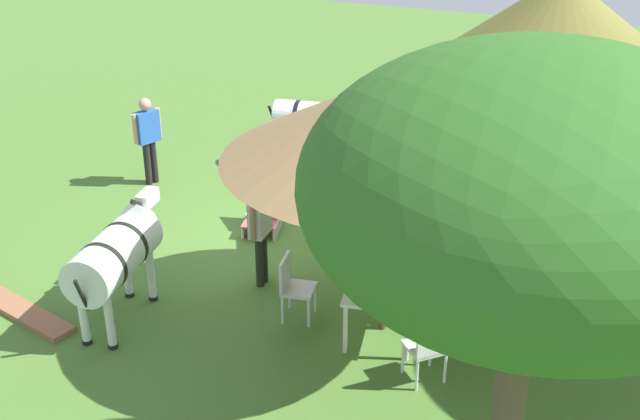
% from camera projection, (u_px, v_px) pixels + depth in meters
% --- Properties ---
extents(ground_plane, '(36.00, 36.00, 0.00)m').
position_uv_depth(ground_plane, '(292.00, 244.00, 12.76)').
color(ground_plane, '#4B752E').
extents(thatched_hut, '(5.41, 5.41, 4.18)m').
position_uv_depth(thatched_hut, '(550.00, 98.00, 11.89)').
color(thatched_hut, beige).
rests_on(thatched_hut, ground_plane).
extents(shade_umbrella, '(4.08, 4.08, 3.45)m').
position_uv_depth(shade_umbrella, '(390.00, 119.00, 9.36)').
color(shade_umbrella, '#513824').
rests_on(shade_umbrella, ground_plane).
extents(patio_dining_table, '(1.52, 1.14, 0.74)m').
position_uv_depth(patio_dining_table, '(384.00, 286.00, 10.35)').
color(patio_dining_table, silver).
rests_on(patio_dining_table, ground_plane).
extents(patio_chair_east_end, '(0.53, 0.54, 0.90)m').
position_uv_depth(patio_chair_east_end, '(433.00, 259.00, 11.26)').
color(patio_chair_east_end, white).
rests_on(patio_chair_east_end, ground_plane).
extents(patio_chair_west_end, '(0.50, 0.49, 0.90)m').
position_uv_depth(patio_chair_west_end, '(292.00, 284.00, 10.65)').
color(patio_chair_west_end, silver).
rests_on(patio_chair_west_end, ground_plane).
extents(patio_chair_near_lawn, '(0.61, 0.61, 0.90)m').
position_uv_depth(patio_chair_near_lawn, '(429.00, 346.00, 9.39)').
color(patio_chair_near_lawn, silver).
rests_on(patio_chair_near_lawn, ground_plane).
extents(guest_beside_umbrella, '(0.58, 0.22, 1.62)m').
position_uv_depth(guest_beside_umbrella, '(260.00, 223.00, 11.25)').
color(guest_beside_umbrella, black).
rests_on(guest_beside_umbrella, ground_plane).
extents(standing_watcher, '(0.55, 0.35, 1.64)m').
position_uv_depth(standing_watcher, '(148.00, 133.00, 14.48)').
color(standing_watcher, black).
rests_on(standing_watcher, ground_plane).
extents(striped_lounge_chair, '(0.91, 0.71, 0.62)m').
position_uv_depth(striped_lounge_chair, '(263.00, 216.00, 13.07)').
color(striped_lounge_chair, '#C4514C').
rests_on(striped_lounge_chair, ground_plane).
extents(zebra_nearest_camera, '(0.81, 2.15, 1.52)m').
position_uv_depth(zebra_nearest_camera, '(316.00, 119.00, 15.20)').
color(zebra_nearest_camera, silver).
rests_on(zebra_nearest_camera, ground_plane).
extents(zebra_by_umbrella, '(2.24, 0.87, 1.52)m').
position_uv_depth(zebra_by_umbrella, '(116.00, 255.00, 10.42)').
color(zebra_by_umbrella, silver).
rests_on(zebra_by_umbrella, ground_plane).
extents(acacia_tree_far_lawn, '(3.44, 3.44, 4.77)m').
position_uv_depth(acacia_tree_far_lawn, '(537.00, 190.00, 5.67)').
color(acacia_tree_far_lawn, brown).
rests_on(acacia_tree_far_lawn, ground_plane).
extents(brick_patio_kerb, '(1.05, 2.80, 0.08)m').
position_uv_depth(brick_patio_kerb, '(3.00, 300.00, 11.18)').
color(brick_patio_kerb, '#946040').
rests_on(brick_patio_kerb, ground_plane).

